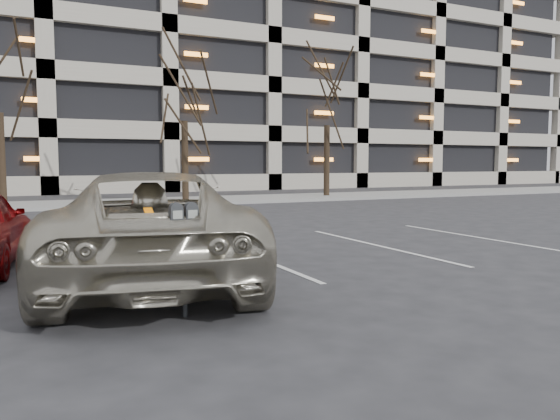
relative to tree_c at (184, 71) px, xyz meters
The scene contains 8 objects.
ground 17.41m from the tree_c, 104.04° to the right, with size 140.00×140.00×0.00m, color #28282B.
sidewalk 6.81m from the tree_c, behind, with size 80.00×4.00×0.12m, color gray.
stall_lines 15.74m from the tree_c, 111.51° to the right, with size 16.90×5.20×0.00m.
parking_garage 19.90m from the tree_c, 65.85° to the left, with size 52.00×20.00×19.00m.
tree_c is the anchor object (origin of this frame).
tree_d 7.00m from the tree_c, ahead, with size 3.41×3.41×7.75m.
parking_meter 18.29m from the tree_c, 105.74° to the right, with size 0.32×0.14×1.25m.
suv_silver 16.38m from the tree_c, 107.56° to the right, with size 3.69×6.09×1.59m.
Camera 1 is at (-2.41, -6.86, 1.71)m, focal length 35.00 mm.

